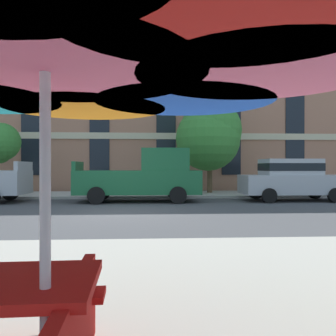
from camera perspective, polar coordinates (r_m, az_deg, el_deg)
The scene contains 7 objects.
ground_plane at distance 11.07m, azimuth -7.63°, elevation -7.30°, with size 120.00×120.00×0.00m, color #424244.
sidewalk_far at distance 17.82m, azimuth -5.99°, elevation -4.29°, with size 56.00×3.60×0.12m, color #B2ADA3.
apartment_building at distance 26.77m, azimuth -5.15°, elevation 14.32°, with size 37.43×12.08×16.00m.
pickup_green at distance 14.65m, azimuth -3.94°, elevation -1.46°, with size 5.10×2.12×2.20m.
sedan_silver at distance 15.89m, azimuth 19.46°, elevation -1.62°, with size 4.40×1.98×1.78m.
street_tree_middle at distance 18.36m, azimuth 6.62°, elevation 5.45°, with size 3.39×3.34×4.91m.
patio_umbrella at distance 2.17m, azimuth -19.27°, elevation 21.45°, with size 3.82×3.82×2.56m.
Camera 1 is at (0.82, -10.94, 1.43)m, focal length 37.65 mm.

